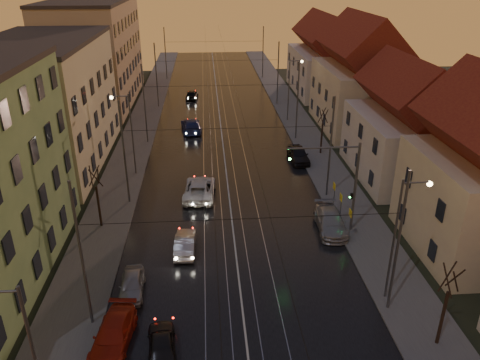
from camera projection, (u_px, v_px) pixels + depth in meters
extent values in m
cube|color=black|center=(222.00, 138.00, 55.29)|extent=(16.00, 120.00, 0.04)
cube|color=#4C4C4C|center=(137.00, 140.00, 54.59)|extent=(4.00, 120.00, 0.15)
cube|color=#4C4C4C|center=(306.00, 135.00, 55.94)|extent=(4.00, 120.00, 0.15)
cube|color=gray|center=(204.00, 138.00, 55.12)|extent=(0.06, 120.00, 0.03)
cube|color=gray|center=(216.00, 138.00, 55.22)|extent=(0.06, 120.00, 0.03)
cube|color=gray|center=(229.00, 137.00, 55.32)|extent=(0.06, 120.00, 0.03)
cube|color=gray|center=(241.00, 137.00, 55.42)|extent=(0.06, 120.00, 0.03)
cube|color=#BBB691|center=(47.00, 105.00, 46.17)|extent=(10.00, 20.00, 12.00)
cube|color=#9E8466|center=(95.00, 54.00, 67.50)|extent=(10.00, 24.00, 14.00)
cube|color=beige|center=(406.00, 146.00, 44.32)|extent=(9.00, 12.00, 6.00)
pyramid|color=#581414|center=(413.00, 98.00, 42.39)|extent=(9.18, 12.24, 3.20)
cube|color=beige|center=(358.00, 98.00, 57.59)|extent=(9.00, 14.00, 7.50)
pyramid|color=#581414|center=(364.00, 50.00, 55.19)|extent=(9.18, 14.28, 4.00)
cube|color=beige|center=(324.00, 72.00, 74.11)|extent=(9.00, 16.00, 6.50)
pyramid|color=#581414|center=(326.00, 39.00, 72.02)|extent=(9.18, 16.32, 3.50)
cylinder|color=#595B60|center=(82.00, 258.00, 24.75)|extent=(0.16, 0.16, 9.00)
cylinder|color=#595B60|center=(398.00, 245.00, 25.91)|extent=(0.16, 0.16, 9.00)
cylinder|color=#595B60|center=(124.00, 154.00, 38.34)|extent=(0.16, 0.16, 9.00)
cylinder|color=#595B60|center=(330.00, 149.00, 39.50)|extent=(0.16, 0.16, 9.00)
cylinder|color=#595B60|center=(145.00, 105.00, 51.93)|extent=(0.16, 0.16, 9.00)
cylinder|color=#595B60|center=(297.00, 102.00, 53.09)|extent=(0.16, 0.16, 9.00)
cylinder|color=#595B60|center=(156.00, 76.00, 65.52)|extent=(0.16, 0.16, 9.00)
cylinder|color=#595B60|center=(278.00, 74.00, 66.68)|extent=(0.16, 0.16, 9.00)
cylinder|color=#595B60|center=(165.00, 54.00, 81.83)|extent=(0.16, 0.16, 9.00)
cylinder|color=#595B60|center=(263.00, 53.00, 82.99)|extent=(0.16, 0.16, 9.00)
cylinder|color=#595B60|center=(393.00, 242.00, 27.04)|extent=(0.14, 0.14, 8.00)
cylinder|color=#595B60|center=(417.00, 183.00, 25.50)|extent=(1.60, 0.10, 0.10)
sphere|color=#FFD88C|center=(430.00, 184.00, 25.59)|extent=(0.32, 0.32, 0.32)
cylinder|color=#595B60|center=(132.00, 136.00, 43.97)|extent=(0.14, 0.14, 8.00)
cylinder|color=#595B60|center=(119.00, 96.00, 42.33)|extent=(1.60, 0.10, 0.10)
sphere|color=#FFD88C|center=(111.00, 97.00, 42.32)|extent=(0.32, 0.32, 0.32)
cylinder|color=#595B60|center=(289.00, 91.00, 59.65)|extent=(0.14, 0.14, 8.00)
cylinder|color=#595B60|center=(296.00, 61.00, 58.12)|extent=(1.60, 0.10, 0.10)
sphere|color=#FFD88C|center=(302.00, 61.00, 58.21)|extent=(0.32, 0.32, 0.32)
cylinder|color=#595B60|center=(355.00, 189.00, 34.47)|extent=(0.20, 0.20, 7.20)
cylinder|color=#595B60|center=(324.00, 148.00, 32.91)|extent=(5.20, 0.14, 0.14)
imported|color=black|center=(290.00, 157.00, 33.00)|extent=(0.15, 0.18, 0.90)
sphere|color=#19FF3F|center=(290.00, 159.00, 32.95)|extent=(0.20, 0.20, 0.20)
cylinder|color=black|center=(99.00, 207.00, 35.75)|extent=(0.18, 0.18, 3.50)
cylinder|color=black|center=(98.00, 176.00, 34.78)|extent=(0.37, 0.92, 1.61)
cylinder|color=black|center=(94.00, 176.00, 34.90)|extent=(0.91, 0.40, 1.61)
cylinder|color=black|center=(91.00, 177.00, 34.60)|extent=(0.37, 0.92, 1.61)
cylinder|color=black|center=(96.00, 178.00, 34.50)|extent=(0.84, 0.54, 1.62)
cylinder|color=black|center=(442.00, 319.00, 24.45)|extent=(0.18, 0.18, 3.50)
cylinder|color=black|center=(455.00, 278.00, 23.47)|extent=(0.37, 0.92, 1.61)
cylinder|color=black|center=(447.00, 276.00, 23.59)|extent=(0.91, 0.40, 1.61)
cylinder|color=black|center=(447.00, 280.00, 23.29)|extent=(0.37, 0.92, 1.61)
cylinder|color=black|center=(456.00, 282.00, 23.19)|extent=(0.84, 0.54, 1.62)
cylinder|color=black|center=(321.00, 139.00, 49.83)|extent=(0.18, 0.18, 3.50)
cylinder|color=black|center=(325.00, 116.00, 48.86)|extent=(0.37, 0.92, 1.61)
cylinder|color=black|center=(322.00, 115.00, 48.97)|extent=(0.91, 0.40, 1.61)
cylinder|color=black|center=(321.00, 116.00, 48.67)|extent=(0.37, 0.92, 1.61)
cylinder|color=black|center=(325.00, 116.00, 48.58)|extent=(0.84, 0.54, 1.62)
imported|color=black|center=(162.00, 343.00, 24.42)|extent=(1.82, 3.74, 1.23)
imported|color=#A9A9AE|center=(185.00, 243.00, 33.17)|extent=(1.52, 4.03, 1.31)
imported|color=silver|center=(200.00, 189.00, 41.00)|extent=(3.03, 5.77, 1.55)
imported|color=navy|center=(191.00, 125.00, 57.19)|extent=(2.82, 5.68, 1.59)
imported|color=black|center=(192.00, 95.00, 71.12)|extent=(2.02, 4.21, 1.39)
imported|color=#9B1F0F|center=(113.00, 335.00, 24.93)|extent=(2.31, 4.73, 1.32)
imported|color=#9A999E|center=(132.00, 284.00, 28.95)|extent=(1.60, 3.66, 1.23)
imported|color=#99999E|center=(331.00, 221.00, 35.82)|extent=(2.31, 5.14, 1.46)
imported|color=black|center=(298.00, 154.00, 48.40)|extent=(1.97, 4.57, 1.54)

